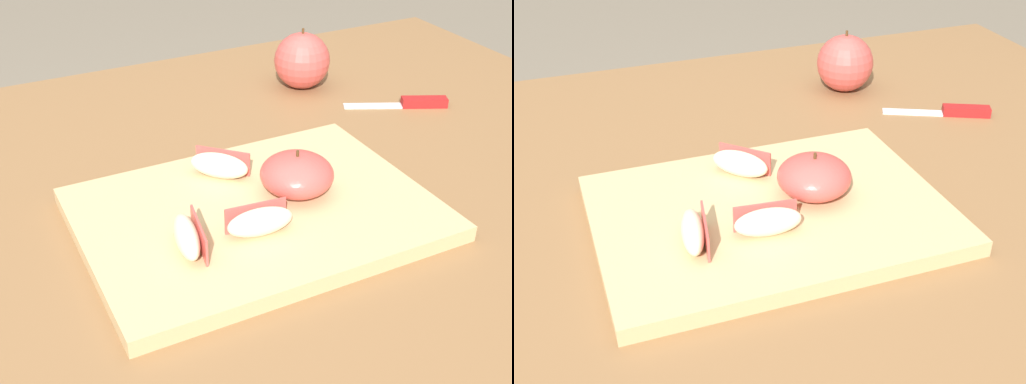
{
  "view_description": "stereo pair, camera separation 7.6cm",
  "coord_description": "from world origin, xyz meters",
  "views": [
    {
      "loc": [
        -0.24,
        -0.65,
        1.18
      ],
      "look_at": [
        0.05,
        -0.07,
        0.78
      ],
      "focal_mm": 47.52,
      "sensor_mm": 36.0,
      "label": 1
    },
    {
      "loc": [
        -0.17,
        -0.68,
        1.18
      ],
      "look_at": [
        0.05,
        -0.07,
        0.78
      ],
      "focal_mm": 47.52,
      "sensor_mm": 36.0,
      "label": 2
    }
  ],
  "objects": [
    {
      "name": "apple_wedge_near_knife",
      "position": [
        0.04,
        0.01,
        0.78
      ],
      "size": [
        0.07,
        0.07,
        0.03
      ],
      "color": "beige",
      "rests_on": "cutting_board"
    },
    {
      "name": "whole_apple_pink_lady",
      "position": [
        0.3,
        0.25,
        0.79
      ],
      "size": [
        0.09,
        0.09,
        0.1
      ],
      "color": "#D14C47",
      "rests_on": "dining_table"
    },
    {
      "name": "apple_half_skin_up",
      "position": [
        0.11,
        -0.07,
        0.79
      ],
      "size": [
        0.09,
        0.09,
        0.05
      ],
      "color": "#D14C47",
      "rests_on": "cutting_board"
    },
    {
      "name": "paring_knife",
      "position": [
        0.42,
        0.1,
        0.75
      ],
      "size": [
        0.15,
        0.09,
        0.01
      ],
      "color": "silver",
      "rests_on": "dining_table"
    },
    {
      "name": "apple_wedge_front",
      "position": [
        -0.05,
        -0.11,
        0.78
      ],
      "size": [
        0.04,
        0.08,
        0.03
      ],
      "color": "beige",
      "rests_on": "cutting_board"
    },
    {
      "name": "cutting_board",
      "position": [
        0.05,
        -0.07,
        0.75
      ],
      "size": [
        0.4,
        0.29,
        0.02
      ],
      "color": "tan",
      "rests_on": "dining_table"
    },
    {
      "name": "dining_table",
      "position": [
        0.0,
        0.0,
        0.65
      ],
      "size": [
        1.41,
        0.93,
        0.74
      ],
      "color": "brown",
      "rests_on": "ground_plane"
    },
    {
      "name": "apple_wedge_middle",
      "position": [
        0.03,
        -0.12,
        0.78
      ],
      "size": [
        0.08,
        0.03,
        0.03
      ],
      "color": "beige",
      "rests_on": "cutting_board"
    }
  ]
}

